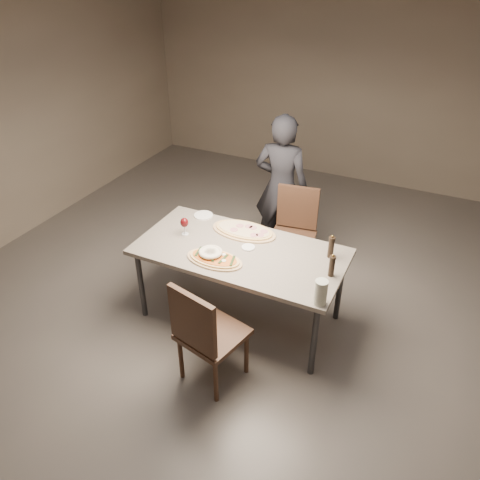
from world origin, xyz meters
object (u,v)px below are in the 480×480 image
at_px(zucchini_pizza, 214,259).
at_px(diner, 281,187).
at_px(bread_basket, 211,253).
at_px(dining_table, 240,255).
at_px(chair_far, 294,228).
at_px(chair_near, 205,332).
at_px(ham_pizza, 244,230).
at_px(carafe, 321,292).
at_px(pepper_mill_left, 332,266).

height_order(zucchini_pizza, diner, diner).
xyz_separation_m(zucchini_pizza, bread_basket, (-0.05, 0.02, 0.03)).
height_order(dining_table, zucchini_pizza, zucchini_pizza).
xyz_separation_m(zucchini_pizza, chair_far, (0.30, 1.15, -0.24)).
height_order(bread_basket, chair_near, chair_near).
bearing_deg(ham_pizza, carafe, -39.33).
relative_size(dining_table, zucchini_pizza, 3.62).
relative_size(zucchini_pizza, pepper_mill_left, 2.46).
relative_size(chair_near, chair_far, 1.02).
distance_m(ham_pizza, carafe, 1.14).
xyz_separation_m(dining_table, bread_basket, (-0.17, -0.21, 0.10)).
distance_m(chair_far, diner, 0.48).
height_order(pepper_mill_left, chair_far, pepper_mill_left).
bearing_deg(diner, chair_far, 128.49).
bearing_deg(dining_table, chair_near, -83.12).
xyz_separation_m(bread_basket, pepper_mill_left, (0.98, 0.20, 0.05)).
relative_size(bread_basket, diner, 0.13).
xyz_separation_m(ham_pizza, bread_basket, (-0.07, -0.49, 0.03)).
height_order(ham_pizza, pepper_mill_left, pepper_mill_left).
xyz_separation_m(ham_pizza, diner, (-0.00, 0.93, 0.03)).
xyz_separation_m(pepper_mill_left, chair_far, (-0.63, 0.94, -0.32)).
height_order(dining_table, diner, diner).
bearing_deg(ham_pizza, dining_table, -75.09).
height_order(dining_table, bread_basket, bread_basket).
relative_size(dining_table, ham_pizza, 2.94).
bearing_deg(pepper_mill_left, bread_basket, -168.69).
height_order(ham_pizza, chair_near, chair_near).
distance_m(pepper_mill_left, carafe, 0.36).
height_order(zucchini_pizza, chair_far, chair_far).
distance_m(ham_pizza, pepper_mill_left, 0.95).
relative_size(bread_basket, chair_far, 0.21).
distance_m(zucchini_pizza, pepper_mill_left, 0.96).
bearing_deg(diner, zucchini_pizza, 84.37).
bearing_deg(chair_far, chair_near, 79.02).
relative_size(carafe, chair_near, 0.21).
bearing_deg(chair_far, carafe, 108.34).
bearing_deg(bread_basket, diner, 87.15).
bearing_deg(ham_pizza, chair_far, 63.30).
relative_size(ham_pizza, carafe, 3.05).
xyz_separation_m(dining_table, diner, (-0.10, 1.21, 0.10)).
height_order(chair_far, diner, diner).
xyz_separation_m(ham_pizza, pepper_mill_left, (0.90, -0.30, 0.08)).
bearing_deg(dining_table, carafe, -24.60).
xyz_separation_m(bread_basket, chair_far, (0.34, 1.13, -0.27)).
distance_m(dining_table, zucchini_pizza, 0.27).
bearing_deg(dining_table, diner, 94.62).
bearing_deg(carafe, bread_basket, 170.55).
bearing_deg(dining_table, chair_far, 79.24).
bearing_deg(ham_pizza, bread_basket, -102.30).
xyz_separation_m(dining_table, ham_pizza, (-0.09, 0.28, 0.07)).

